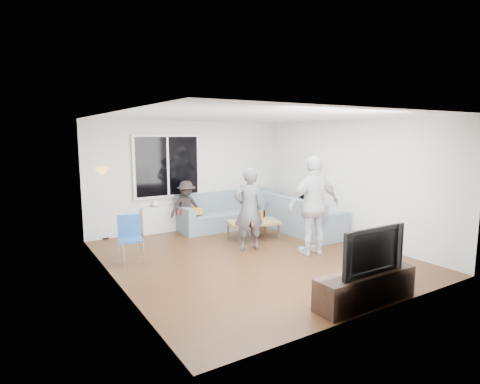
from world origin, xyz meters
TOP-DOWN VIEW (x-y plane):
  - floor at (0.00, 0.00)m, footprint 5.00×5.50m
  - ceiling at (0.00, 0.00)m, footprint 5.00×5.50m
  - wall_back at (0.00, 2.77)m, footprint 5.00×0.04m
  - wall_front at (0.00, -2.77)m, footprint 5.00×0.04m
  - wall_left at (-2.52, 0.00)m, footprint 0.04×5.50m
  - wall_right at (2.52, 0.00)m, footprint 0.04×5.50m
  - window_frame at (-0.60, 2.69)m, footprint 1.62×0.06m
  - window_glass at (-0.60, 2.65)m, footprint 1.50×0.02m
  - window_mullion at (-0.60, 2.64)m, footprint 0.05×0.03m
  - radiator at (-0.60, 2.65)m, footprint 1.30×0.12m
  - potted_plant at (-0.30, 2.62)m, footprint 0.21×0.18m
  - vase at (-0.93, 2.62)m, footprint 0.20×0.20m
  - sofa_back_section at (0.69, 2.27)m, footprint 2.30×0.85m
  - sofa_right_section at (2.02, 0.83)m, footprint 2.00×0.85m
  - sofa_corner at (1.75, 2.27)m, footprint 0.85×0.85m
  - cushion_yellow at (-0.19, 2.25)m, footprint 0.43×0.38m
  - cushion_red at (-0.29, 2.33)m, footprint 0.46×0.43m
  - coffee_table at (0.72, 1.04)m, footprint 1.21×0.84m
  - pitcher at (0.72, 1.12)m, footprint 0.17×0.17m
  - side_chair at (-2.05, 0.80)m, footprint 0.46×0.46m
  - floor_lamp at (-2.05, 2.81)m, footprint 0.32×0.32m
  - player_left at (0.19, 0.43)m, footprint 0.68×0.53m
  - player_right at (1.10, -0.45)m, footprint 1.16×0.60m
  - spectator_right at (2.02, 0.87)m, footprint 0.52×0.62m
  - spectator_back at (-0.31, 2.30)m, footprint 0.81×0.49m
  - tv_console at (0.19, -2.50)m, footprint 1.60×0.40m
  - television at (0.19, -2.50)m, footprint 1.11×0.15m
  - bottle_b at (0.58, 0.95)m, footprint 0.08×0.08m
  - bottle_e at (1.04, 1.15)m, footprint 0.07×0.07m
  - bottle_d at (0.91, 1.01)m, footprint 0.07×0.07m

SIDE VIEW (x-z plane):
  - floor at x=0.00m, z-range -0.04..0.00m
  - coffee_table at x=0.72m, z-range 0.00..0.40m
  - tv_console at x=0.19m, z-range 0.00..0.44m
  - radiator at x=-0.60m, z-range 0.00..0.62m
  - sofa_back_section at x=0.69m, z-range 0.00..0.85m
  - sofa_right_section at x=2.02m, z-range 0.00..0.85m
  - sofa_corner at x=1.75m, z-range 0.00..0.85m
  - side_chair at x=-2.05m, z-range 0.00..0.86m
  - pitcher at x=0.72m, z-range 0.40..0.57m
  - bottle_e at x=1.04m, z-range 0.40..0.59m
  - bottle_d at x=0.91m, z-range 0.40..0.61m
  - cushion_yellow at x=-0.19m, z-range 0.44..0.58m
  - cushion_red at x=-0.29m, z-range 0.45..0.57m
  - bottle_b at x=0.58m, z-range 0.40..0.64m
  - spectator_right at x=2.02m, z-range 0.00..1.15m
  - spectator_back at x=-0.31m, z-range 0.00..1.22m
  - vase at x=-0.93m, z-range 0.62..0.80m
  - television at x=0.19m, z-range 0.44..1.08m
  - floor_lamp at x=-2.05m, z-range 0.00..1.56m
  - potted_plant at x=-0.30m, z-range 0.62..0.98m
  - player_left at x=0.19m, z-range 0.00..1.64m
  - player_right at x=1.10m, z-range 0.00..1.89m
  - wall_back at x=0.00m, z-range 0.00..2.60m
  - wall_front at x=0.00m, z-range 0.00..2.60m
  - wall_left at x=-2.52m, z-range 0.00..2.60m
  - wall_right at x=2.52m, z-range 0.00..2.60m
  - window_frame at x=-0.60m, z-range 0.81..2.29m
  - window_glass at x=-0.60m, z-range 0.88..2.23m
  - window_mullion at x=-0.60m, z-range 0.88..2.23m
  - ceiling at x=0.00m, z-range 2.60..2.64m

